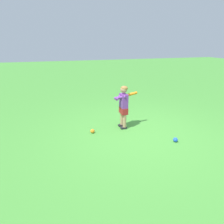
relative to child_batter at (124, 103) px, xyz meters
name	(u,v)px	position (x,y,z in m)	size (l,w,h in m)	color
ground_plane	(140,134)	(-0.51, -0.24, -0.65)	(40.00, 40.00, 0.00)	#479338
child_batter	(124,103)	(0.00, 0.00, 0.00)	(0.33, 0.62, 1.08)	#232328
play_ball_far_right	(175,140)	(-1.08, -0.82, -0.60)	(0.10, 0.10, 0.10)	blue
play_ball_by_bucket	(93,131)	(-0.10, 0.82, -0.60)	(0.10, 0.10, 0.10)	orange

